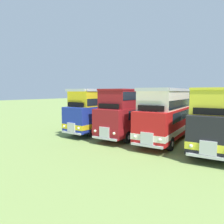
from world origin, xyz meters
name	(u,v)px	position (x,y,z in m)	size (l,w,h in m)	color
ground_plane	(189,142)	(0.00, 0.00, 0.00)	(200.00, 200.00, 0.00)	#7A934C
bus_first_in_row	(105,109)	(-8.99, 0.27, 2.36)	(2.73, 9.99, 4.52)	#1E339E
bus_second_in_row	(134,110)	(-5.40, 0.28, 2.47)	(2.70, 10.30, 4.49)	maroon
bus_third_in_row	(170,113)	(-1.80, 0.15, 2.36)	(2.74, 10.33, 4.52)	red
bus_fourth_in_row	(215,114)	(1.79, 0.40, 2.48)	(3.16, 11.61, 4.49)	black
rope_fence_line	(207,121)	(0.00, 9.21, 0.71)	(24.07, 0.08, 1.05)	#8C704C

